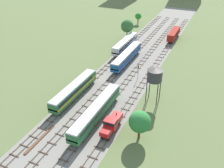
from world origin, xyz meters
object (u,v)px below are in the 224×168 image
shunter_loco_centre_nearest (111,123)px  diesel_railcar_far_left_far (125,43)px  passenger_coach_left_midfar (127,56)px  water_tower (155,75)px  passenger_coach_centre_left_near (96,111)px  freight_boxcar_centre_farther (174,34)px  signal_post_nearest (138,70)px  diesel_railcar_far_left_mid (74,89)px

shunter_loco_centre_nearest → diesel_railcar_far_left_far: diesel_railcar_far_left_far is taller
diesel_railcar_far_left_far → shunter_loco_centre_nearest: bearing=-72.2°
shunter_loco_centre_nearest → passenger_coach_left_midfar: passenger_coach_left_midfar is taller
passenger_coach_left_midfar → diesel_railcar_far_left_far: 12.08m
water_tower → shunter_loco_centre_nearest: bearing=-108.2°
passenger_coach_centre_left_near → water_tower: bearing=53.1°
shunter_loco_centre_nearest → diesel_railcar_far_left_far: (-14.94, 46.51, 0.59)m
freight_boxcar_centre_farther → signal_post_nearest: signal_post_nearest is taller
shunter_loco_centre_nearest → passenger_coach_centre_left_near: 5.48m
water_tower → signal_post_nearest: size_ratio=2.10×
diesel_railcar_far_left_far → freight_boxcar_centre_farther: bearing=52.4°
diesel_railcar_far_left_mid → diesel_railcar_far_left_far: same height
passenger_coach_centre_left_near → passenger_coach_left_midfar: same height
passenger_coach_left_midfar → water_tower: (15.15, -19.77, 5.30)m
signal_post_nearest → diesel_railcar_far_left_mid: bearing=-125.6°
diesel_railcar_far_left_mid → signal_post_nearest: signal_post_nearest is taller
shunter_loco_centre_nearest → signal_post_nearest: signal_post_nearest is taller
diesel_railcar_far_left_mid → diesel_railcar_far_left_far: size_ratio=1.00×
freight_boxcar_centre_farther → diesel_railcar_far_left_mid: bearing=-104.6°
diesel_railcar_far_left_mid → freight_boxcar_centre_farther: (14.94, 57.46, -0.15)m
freight_boxcar_centre_farther → signal_post_nearest: (-2.50, -40.06, 0.56)m
passenger_coach_centre_left_near → passenger_coach_left_midfar: size_ratio=1.00×
shunter_loco_centre_nearest → diesel_railcar_far_left_mid: 17.18m
passenger_coach_left_midfar → freight_boxcar_centre_farther: size_ratio=1.57×
shunter_loco_centre_nearest → signal_post_nearest: (-2.49, 25.87, 1.00)m
passenger_coach_centre_left_near → diesel_railcar_far_left_far: size_ratio=1.07×
diesel_railcar_far_left_far → passenger_coach_left_midfar: bearing=-65.6°
water_tower → freight_boxcar_centre_farther: bearing=95.9°
diesel_railcar_far_left_far → freight_boxcar_centre_farther: (14.94, 19.43, -0.15)m
passenger_coach_left_midfar → diesel_railcar_far_left_far: (-4.98, 11.00, -0.02)m
shunter_loco_centre_nearest → diesel_railcar_far_left_mid: size_ratio=0.41×
freight_boxcar_centre_farther → diesel_railcar_far_left_far: bearing=-127.6°
passenger_coach_left_midfar → signal_post_nearest: signal_post_nearest is taller
freight_boxcar_centre_farther → signal_post_nearest: bearing=-93.6°
passenger_coach_centre_left_near → freight_boxcar_centre_farther: 63.93m
water_tower → signal_post_nearest: water_tower is taller
passenger_coach_left_midfar → shunter_loco_centre_nearest: bearing=-74.3°
freight_boxcar_centre_farther → water_tower: bearing=-84.1°
diesel_railcar_far_left_mid → passenger_coach_centre_left_near: bearing=-32.2°
signal_post_nearest → freight_boxcar_centre_farther: bearing=86.4°
water_tower → passenger_coach_centre_left_near: bearing=-126.9°
freight_boxcar_centre_farther → signal_post_nearest: size_ratio=2.99×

